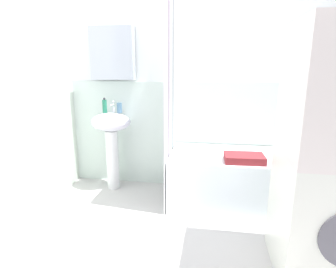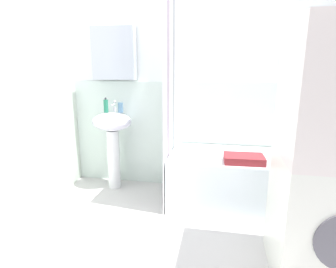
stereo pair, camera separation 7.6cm
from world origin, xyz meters
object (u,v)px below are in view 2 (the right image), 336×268
object	(u,v)px
sink	(113,134)
towel_folded	(244,159)
soap_dispenser	(106,106)
washer_dryer_stack	(336,160)
toothbrush_cup	(121,108)
lotion_bottle	(292,141)
conditioner_bottle	(302,144)
bathtub	(241,180)

from	to	relation	value
sink	towel_folded	xyz separation A→B (m)	(1.40, -0.36, -0.09)
towel_folded	soap_dispenser	bearing A→B (deg)	165.81
towel_folded	washer_dryer_stack	xyz separation A→B (m)	(0.47, -0.70, 0.26)
soap_dispenser	toothbrush_cup	bearing A→B (deg)	12.37
toothbrush_cup	lotion_bottle	distance (m)	1.83
soap_dispenser	washer_dryer_stack	xyz separation A→B (m)	(1.93, -1.07, -0.13)
sink	conditioner_bottle	size ratio (longest dim) A/B	5.62
bathtub	towel_folded	size ratio (longest dim) A/B	3.96
washer_dryer_stack	lotion_bottle	bearing A→B (deg)	88.70
bathtub	lotion_bottle	xyz separation A→B (m)	(0.50, 0.27, 0.36)
lotion_bottle	towel_folded	size ratio (longest dim) A/B	0.61
towel_folded	washer_dryer_stack	world-z (taller)	washer_dryer_stack
conditioner_bottle	towel_folded	bearing A→B (deg)	-141.67
towel_folded	bathtub	bearing A→B (deg)	89.25
conditioner_bottle	washer_dryer_stack	size ratio (longest dim) A/B	0.10
soap_dispenser	lotion_bottle	bearing A→B (deg)	2.82
bathtub	toothbrush_cup	bearing A→B (deg)	171.19
soap_dispenser	conditioner_bottle	size ratio (longest dim) A/B	1.06
soap_dispenser	toothbrush_cup	world-z (taller)	soap_dispenser
conditioner_bottle	washer_dryer_stack	world-z (taller)	washer_dryer_stack
soap_dispenser	toothbrush_cup	size ratio (longest dim) A/B	1.52
lotion_bottle	towel_folded	world-z (taller)	lotion_bottle
sink	lotion_bottle	world-z (taller)	sink
bathtub	towel_folded	distance (m)	0.35
sink	soap_dispenser	distance (m)	0.31
sink	toothbrush_cup	world-z (taller)	toothbrush_cup
soap_dispenser	bathtub	distance (m)	1.62
toothbrush_cup	towel_folded	xyz separation A→B (m)	(1.30, -0.40, -0.37)
soap_dispenser	conditioner_bottle	distance (m)	2.10
toothbrush_cup	towel_folded	distance (m)	1.42
conditioner_bottle	lotion_bottle	world-z (taller)	lotion_bottle
sink	washer_dryer_stack	size ratio (longest dim) A/B	0.54
soap_dispenser	washer_dryer_stack	distance (m)	2.22
sink	bathtub	xyz separation A→B (m)	(1.40, -0.16, -0.38)
lotion_bottle	sink	bearing A→B (deg)	-176.86
bathtub	conditioner_bottle	distance (m)	0.74
washer_dryer_stack	toothbrush_cup	bearing A→B (deg)	148.13
toothbrush_cup	lotion_bottle	bearing A→B (deg)	1.98
towel_folded	washer_dryer_stack	bearing A→B (deg)	-55.97
sink	lotion_bottle	bearing A→B (deg)	3.14
lotion_bottle	washer_dryer_stack	bearing A→B (deg)	-91.30
conditioner_bottle	towel_folded	size ratio (longest dim) A/B	0.44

